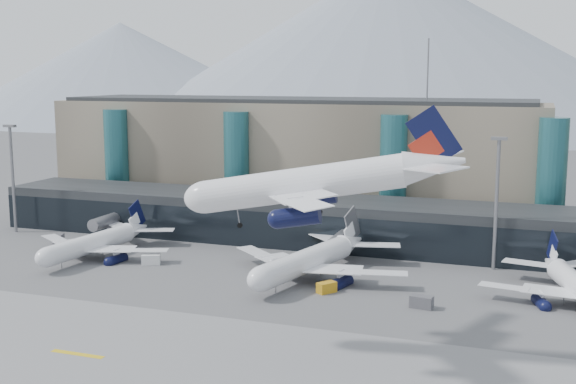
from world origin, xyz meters
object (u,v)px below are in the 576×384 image
object	(u,v)px
jet_parked_mid	(317,251)
veh_c	(421,302)
veh_b	(283,261)
lightmast_left	(12,172)
jet_parked_right	(574,277)
jet_parked_left	(101,235)
veh_a	(151,259)
hero_jet	(330,173)
veh_f	(59,239)
veh_h	(327,287)
lightmast_mid	(497,196)

from	to	relation	value
jet_parked_mid	veh_c	bearing A→B (deg)	-105.59
veh_b	jet_parked_mid	bearing A→B (deg)	-109.89
lightmast_left	jet_parked_right	xyz separation A→B (m)	(123.74, -12.72, -10.39)
lightmast_left	veh_b	distance (m)	72.40
jet_parked_right	veh_c	xyz separation A→B (m)	(-23.16, -12.37, -3.02)
jet_parked_left	veh_b	size ratio (longest dim) A/B	12.05
jet_parked_right	veh_a	xyz separation A→B (m)	(-77.99, -3.07, -3.01)
jet_parked_mid	jet_parked_right	size ratio (longest dim) A/B	1.18
hero_jet	veh_a	distance (m)	61.91
jet_parked_left	veh_f	bearing A→B (deg)	74.26
veh_a	jet_parked_right	bearing A→B (deg)	-22.44
hero_jet	jet_parked_right	bearing A→B (deg)	41.35
veh_a	veh_h	world-z (taller)	veh_a
jet_parked_left	jet_parked_mid	world-z (taller)	jet_parked_mid
lightmast_left	veh_a	distance (m)	50.22
hero_jet	veh_f	xyz separation A→B (m)	(-75.27, 43.20, -23.80)
lightmast_mid	jet_parked_left	bearing A→B (deg)	-168.63
lightmast_mid	veh_f	size ratio (longest dim) A/B	7.67
hero_jet	veh_a	xyz separation A→B (m)	(-46.28, 33.59, -23.72)
hero_jet	veh_h	bearing A→B (deg)	99.01
hero_jet	veh_c	xyz separation A→B (m)	(8.54, 24.29, -23.73)
jet_parked_mid	veh_c	distance (m)	25.28
hero_jet	jet_parked_right	world-z (taller)	hero_jet
veh_a	veh_b	world-z (taller)	veh_a
jet_parked_left	jet_parked_right	size ratio (longest dim) A/B	1.03
hero_jet	jet_parked_left	world-z (taller)	hero_jet
veh_a	veh_f	distance (m)	30.54
lightmast_mid	jet_parked_right	world-z (taller)	lightmast_mid
veh_c	veh_h	xyz separation A→B (m)	(-16.75, 2.87, -0.08)
jet_parked_left	veh_a	world-z (taller)	jet_parked_left
lightmast_mid	veh_b	size ratio (longest dim) A/B	9.01
lightmast_left	jet_parked_left	bearing A→B (deg)	-21.29
lightmast_left	veh_f	world-z (taller)	lightmast_left
veh_a	jet_parked_left	bearing A→B (deg)	141.95
lightmast_mid	jet_parked_left	world-z (taller)	lightmast_mid
jet_parked_mid	jet_parked_right	world-z (taller)	jet_parked_mid
jet_parked_mid	veh_b	distance (m)	10.27
hero_jet	veh_b	bearing A→B (deg)	109.47
jet_parked_mid	veh_f	size ratio (longest dim) A/B	11.73
veh_b	veh_h	distance (m)	19.42
jet_parked_mid	veh_h	xyz separation A→B (m)	(4.82, -9.76, -3.84)
jet_parked_mid	veh_c	world-z (taller)	jet_parked_mid
veh_f	jet_parked_mid	bearing A→B (deg)	-116.31
jet_parked_right	veh_f	xyz separation A→B (m)	(-106.97, 6.54, -3.09)
jet_parked_mid	lightmast_left	bearing A→B (deg)	95.78
lightmast_left	veh_c	distance (m)	104.53
lightmast_left	jet_parked_mid	size ratio (longest dim) A/B	0.65
veh_c	veh_f	world-z (taller)	veh_c
veh_h	jet_parked_left	bearing A→B (deg)	115.14
lightmast_left	jet_parked_left	distance (m)	36.20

